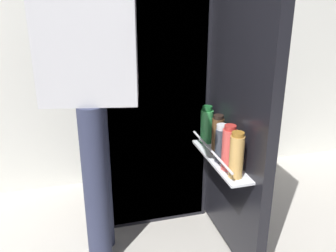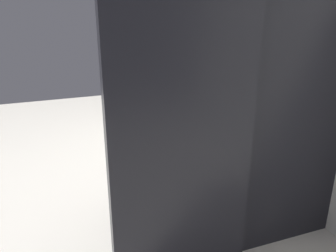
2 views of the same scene
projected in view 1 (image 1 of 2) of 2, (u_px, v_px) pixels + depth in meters
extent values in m
plane|color=#B7B2A8|center=(165.00, 247.00, 2.10)|extent=(6.25, 6.25, 0.00)
cube|color=black|center=(141.00, 82.00, 2.31)|extent=(0.66, 0.60, 1.62)
cube|color=white|center=(152.00, 95.00, 2.04)|extent=(0.62, 0.01, 1.58)
cube|color=white|center=(150.00, 86.00, 2.07)|extent=(0.58, 0.09, 0.01)
cube|color=black|center=(239.00, 107.00, 1.83)|extent=(0.05, 0.65, 1.58)
cube|color=white|center=(220.00, 160.00, 1.91)|extent=(0.12, 0.53, 0.01)
cylinder|color=silver|center=(211.00, 150.00, 1.87)|extent=(0.01, 0.51, 0.01)
cylinder|color=#333842|center=(221.00, 145.00, 1.85)|extent=(0.06, 0.06, 0.17)
cylinder|color=silver|center=(222.00, 127.00, 1.82)|extent=(0.05, 0.05, 0.02)
cylinder|color=brown|center=(218.00, 136.00, 1.94)|extent=(0.06, 0.06, 0.19)
cylinder|color=black|center=(219.00, 117.00, 1.90)|extent=(0.05, 0.05, 0.02)
cylinder|color=tan|center=(236.00, 157.00, 1.70)|extent=(0.07, 0.07, 0.20)
cylinder|color=#996623|center=(238.00, 134.00, 1.66)|extent=(0.06, 0.06, 0.02)
cylinder|color=green|center=(207.00, 126.00, 2.07)|extent=(0.07, 0.07, 0.19)
cylinder|color=#195B28|center=(207.00, 108.00, 2.03)|extent=(0.05, 0.05, 0.02)
cylinder|color=#DB4C47|center=(229.00, 150.00, 1.77)|extent=(0.07, 0.07, 0.20)
cylinder|color=#B22D28|center=(230.00, 128.00, 1.73)|extent=(0.06, 0.06, 0.02)
cylinder|color=#2D334C|center=(100.00, 175.00, 1.99)|extent=(0.12, 0.12, 0.87)
cylinder|color=#2D334C|center=(96.00, 191.00, 1.84)|extent=(0.12, 0.12, 0.87)
cube|color=silver|center=(86.00, 33.00, 1.65)|extent=(0.47, 0.31, 0.62)
cylinder|color=silver|center=(93.00, 32.00, 1.86)|extent=(0.08, 0.08, 0.58)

